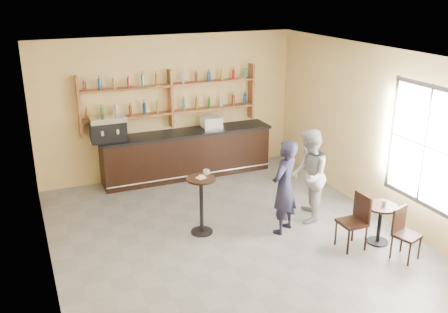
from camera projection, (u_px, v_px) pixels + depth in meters
name	position (u px, v px, depth m)	size (l,w,h in m)	color
floor	(231.00, 238.00, 8.82)	(7.00, 7.00, 0.00)	slate
ceiling	(232.00, 56.00, 7.75)	(7.00, 7.00, 0.00)	white
wall_back	(169.00, 107.00, 11.32)	(7.00, 7.00, 0.00)	#E6C683
wall_front	(367.00, 253.00, 5.25)	(7.00, 7.00, 0.00)	#E6C683
wall_left	(42.00, 180.00, 7.17)	(7.00, 7.00, 0.00)	#E6C683
wall_right	(377.00, 133.00, 9.39)	(7.00, 7.00, 0.00)	#E6C683
window_pane	(425.00, 146.00, 8.32)	(2.00, 2.00, 0.00)	white
window_frame	(425.00, 146.00, 8.31)	(0.04, 1.70, 2.10)	black
shelf_unit	(171.00, 99.00, 11.13)	(4.00, 0.26, 1.40)	brown
liquor_bottles	(170.00, 91.00, 11.08)	(3.68, 0.10, 1.00)	#8C5919
bar_counter	(187.00, 154.00, 11.47)	(3.97, 0.77, 1.08)	black
espresso_machine	(108.00, 129.00, 10.55)	(0.74, 0.48, 0.53)	black
pastry_case	(211.00, 123.00, 11.47)	(0.46, 0.36, 0.27)	silver
pedestal_table	(201.00, 206.00, 8.85)	(0.52, 0.52, 1.06)	black
napkin	(201.00, 178.00, 8.67)	(0.15, 0.15, 0.00)	white
donut	(202.00, 177.00, 8.66)	(0.12, 0.12, 0.04)	#D7904E
cup_pedestal	(206.00, 172.00, 8.80)	(0.12, 0.12, 0.09)	white
man_main	(284.00, 187.00, 8.80)	(0.63, 0.41, 1.72)	black
cafe_table	(379.00, 224.00, 8.57)	(0.56, 0.56, 0.71)	black
cup_cafe	(384.00, 202.00, 8.45)	(0.10, 0.10, 0.09)	white
chair_west	(352.00, 222.00, 8.37)	(0.41, 0.41, 0.96)	black
chair_south	(407.00, 235.00, 8.04)	(0.37, 0.37, 0.87)	black
patron_second	(308.00, 176.00, 9.24)	(0.86, 0.67, 1.77)	#9B9A9F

